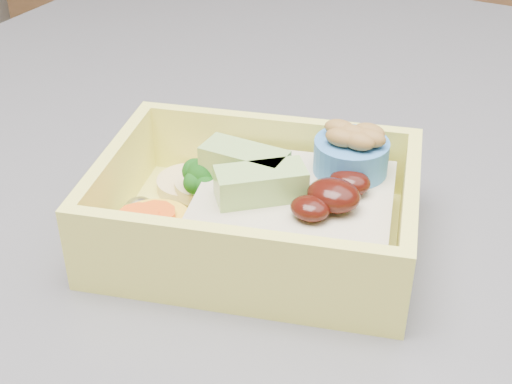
% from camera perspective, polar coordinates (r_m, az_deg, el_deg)
% --- Properties ---
extents(bento_box, '(0.23, 0.19, 0.07)m').
position_cam_1_polar(bento_box, '(0.45, 0.84, -1.32)').
color(bento_box, '#F7F266').
rests_on(bento_box, island).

